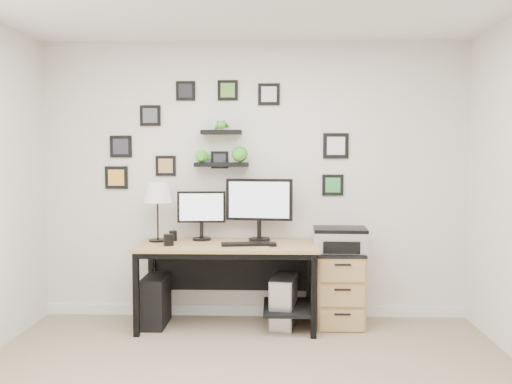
{
  "coord_description": "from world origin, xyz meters",
  "views": [
    {
      "loc": [
        0.18,
        -3.38,
        1.56
      ],
      "look_at": [
        0.02,
        1.83,
        1.2
      ],
      "focal_mm": 40.0,
      "sensor_mm": 36.0,
      "label": 1
    }
  ],
  "objects_px": {
    "monitor_right": "(259,204)",
    "mug": "(169,240)",
    "pc_tower_grey": "(284,302)",
    "monitor_left": "(201,212)",
    "desk": "(232,257)",
    "pc_tower_black": "(156,301)",
    "file_cabinet": "(339,288)",
    "printer": "(340,240)",
    "table_lamp": "(157,194)"
  },
  "relations": [
    {
      "from": "monitor_left",
      "to": "mug",
      "type": "xyz_separation_m",
      "value": [
        -0.25,
        -0.32,
        -0.22
      ]
    },
    {
      "from": "monitor_right",
      "to": "monitor_left",
      "type": "bearing_deg",
      "value": 178.51
    },
    {
      "from": "desk",
      "to": "table_lamp",
      "type": "relative_size",
      "value": 2.94
    },
    {
      "from": "pc_tower_grey",
      "to": "monitor_left",
      "type": "bearing_deg",
      "value": 166.49
    },
    {
      "from": "desk",
      "to": "printer",
      "type": "xyz_separation_m",
      "value": [
        0.97,
        0.06,
        0.15
      ]
    },
    {
      "from": "mug",
      "to": "pc_tower_black",
      "type": "height_order",
      "value": "mug"
    },
    {
      "from": "monitor_left",
      "to": "pc_tower_black",
      "type": "bearing_deg",
      "value": -154.75
    },
    {
      "from": "pc_tower_black",
      "to": "printer",
      "type": "xyz_separation_m",
      "value": [
        1.66,
        0.07,
        0.55
      ]
    },
    {
      "from": "monitor_right",
      "to": "printer",
      "type": "height_order",
      "value": "monitor_right"
    },
    {
      "from": "mug",
      "to": "file_cabinet",
      "type": "bearing_deg",
      "value": 7.44
    },
    {
      "from": "printer",
      "to": "mug",
      "type": "bearing_deg",
      "value": -172.61
    },
    {
      "from": "mug",
      "to": "file_cabinet",
      "type": "xyz_separation_m",
      "value": [
        1.51,
        0.2,
        -0.47
      ]
    },
    {
      "from": "table_lamp",
      "to": "desk",
      "type": "bearing_deg",
      "value": -7.71
    },
    {
      "from": "mug",
      "to": "monitor_left",
      "type": "bearing_deg",
      "value": 51.67
    },
    {
      "from": "monitor_left",
      "to": "pc_tower_black",
      "type": "relative_size",
      "value": 1.01
    },
    {
      "from": "desk",
      "to": "file_cabinet",
      "type": "xyz_separation_m",
      "value": [
        0.97,
        0.06,
        -0.29
      ]
    },
    {
      "from": "mug",
      "to": "pc_tower_grey",
      "type": "xyz_separation_m",
      "value": [
        1.01,
        0.13,
        -0.58
      ]
    },
    {
      "from": "desk",
      "to": "monitor_right",
      "type": "bearing_deg",
      "value": 33.68
    },
    {
      "from": "desk",
      "to": "pc_tower_black",
      "type": "relative_size",
      "value": 3.56
    },
    {
      "from": "mug",
      "to": "desk",
      "type": "bearing_deg",
      "value": 14.44
    },
    {
      "from": "pc_tower_grey",
      "to": "printer",
      "type": "bearing_deg",
      "value": 7.11
    },
    {
      "from": "monitor_left",
      "to": "desk",
      "type": "bearing_deg",
      "value": -31.2
    },
    {
      "from": "desk",
      "to": "mug",
      "type": "height_order",
      "value": "mug"
    },
    {
      "from": "desk",
      "to": "monitor_right",
      "type": "relative_size",
      "value": 2.6
    },
    {
      "from": "monitor_left",
      "to": "pc_tower_grey",
      "type": "relative_size",
      "value": 0.95
    },
    {
      "from": "monitor_right",
      "to": "mug",
      "type": "distance_m",
      "value": 0.89
    },
    {
      "from": "monitor_right",
      "to": "pc_tower_black",
      "type": "bearing_deg",
      "value": -169.48
    },
    {
      "from": "pc_tower_grey",
      "to": "desk",
      "type": "bearing_deg",
      "value": 179.27
    },
    {
      "from": "desk",
      "to": "pc_tower_grey",
      "type": "height_order",
      "value": "desk"
    },
    {
      "from": "printer",
      "to": "monitor_right",
      "type": "bearing_deg",
      "value": 171.81
    },
    {
      "from": "desk",
      "to": "file_cabinet",
      "type": "height_order",
      "value": "desk"
    },
    {
      "from": "pc_tower_grey",
      "to": "file_cabinet",
      "type": "height_order",
      "value": "file_cabinet"
    },
    {
      "from": "monitor_left",
      "to": "file_cabinet",
      "type": "xyz_separation_m",
      "value": [
        1.26,
        -0.12,
        -0.68
      ]
    },
    {
      "from": "mug",
      "to": "pc_tower_grey",
      "type": "relative_size",
      "value": 0.21
    },
    {
      "from": "pc_tower_grey",
      "to": "table_lamp",
      "type": "bearing_deg",
      "value": 175.11
    },
    {
      "from": "monitor_right",
      "to": "mug",
      "type": "bearing_deg",
      "value": -158.96
    },
    {
      "from": "monitor_right",
      "to": "pc_tower_black",
      "type": "height_order",
      "value": "monitor_right"
    },
    {
      "from": "monitor_left",
      "to": "table_lamp",
      "type": "height_order",
      "value": "table_lamp"
    },
    {
      "from": "pc_tower_black",
      "to": "file_cabinet",
      "type": "bearing_deg",
      "value": 2.85
    },
    {
      "from": "monitor_right",
      "to": "table_lamp",
      "type": "relative_size",
      "value": 1.13
    },
    {
      "from": "monitor_right",
      "to": "table_lamp",
      "type": "xyz_separation_m",
      "value": [
        -0.93,
        -0.07,
        0.1
      ]
    },
    {
      "from": "mug",
      "to": "pc_tower_grey",
      "type": "bearing_deg",
      "value": 7.53
    },
    {
      "from": "table_lamp",
      "to": "printer",
      "type": "bearing_deg",
      "value": -1.21
    },
    {
      "from": "monitor_left",
      "to": "printer",
      "type": "bearing_deg",
      "value": -5.38
    },
    {
      "from": "monitor_left",
      "to": "pc_tower_black",
      "type": "xyz_separation_m",
      "value": [
        -0.4,
        -0.19,
        -0.79
      ]
    },
    {
      "from": "file_cabinet",
      "to": "printer",
      "type": "height_order",
      "value": "printer"
    },
    {
      "from": "desk",
      "to": "printer",
      "type": "height_order",
      "value": "printer"
    },
    {
      "from": "mug",
      "to": "printer",
      "type": "bearing_deg",
      "value": 7.39
    },
    {
      "from": "monitor_right",
      "to": "pc_tower_black",
      "type": "xyz_separation_m",
      "value": [
        -0.93,
        -0.17,
        -0.86
      ]
    },
    {
      "from": "desk",
      "to": "pc_tower_black",
      "type": "distance_m",
      "value": 0.8
    }
  ]
}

